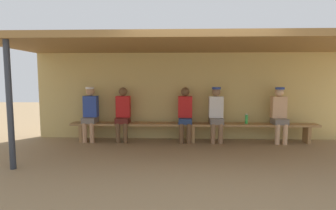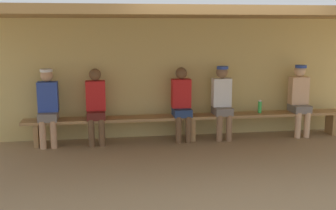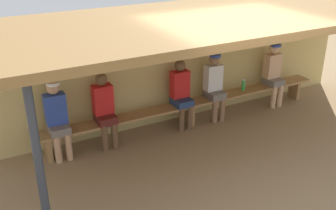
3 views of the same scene
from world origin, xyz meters
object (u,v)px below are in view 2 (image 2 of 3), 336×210
Objects in this scene: bench at (192,119)px; player_shirtless_tan at (48,104)px; player_in_blue at (96,103)px; player_middle at (182,101)px; water_bottle_blue at (260,107)px; player_leftmost at (222,99)px; player_in_red at (300,97)px.

player_shirtless_tan is (-2.54, 0.00, 0.36)m from bench.
player_middle is at bearing 0.00° from player_in_blue.
water_bottle_blue is (3.02, 0.02, -0.16)m from player_in_blue.
bench is 2.56m from player_shirtless_tan.
water_bottle_blue is (0.74, 0.02, -0.17)m from player_leftmost.
player_shirtless_tan reaches higher than player_middle.
player_leftmost reaches higher than bench.
bench is at bearing -0.08° from player_shirtless_tan.
player_leftmost is 0.75m from player_middle.
water_bottle_blue is (-0.77, 0.02, -0.17)m from player_in_red.
player_in_blue is (-3.80, -0.00, -0.02)m from player_in_red.
bench is at bearing -179.18° from water_bottle_blue.
bench is 4.46× the size of player_leftmost.
player_in_blue reaches higher than bench.
water_bottle_blue is (1.49, 0.02, -0.16)m from player_middle.
player_leftmost is 1.01× the size of player_middle.
player_in_blue is at bearing -179.99° from player_leftmost.
player_shirtless_tan is (-4.61, 0.00, 0.00)m from player_in_red.
player_leftmost reaches higher than player_in_blue.
player_shirtless_tan is 5.61× the size of water_bottle_blue.
player_in_blue is (-1.72, 0.00, 0.34)m from bench.
player_shirtless_tan is at bearing 179.97° from player_in_blue.
player_in_red is 5.61× the size of water_bottle_blue.
player_shirtless_tan is at bearing 179.92° from bench.
bench is 4.49× the size of player_in_blue.
water_bottle_blue is (1.30, 0.02, 0.19)m from bench.
player_in_red and player_leftmost have the same top height.
player_leftmost is (3.10, 0.00, 0.00)m from player_shirtless_tan.
player_middle is (1.53, 0.00, 0.00)m from player_in_blue.
player_shirtless_tan is 0.81m from player_in_blue.
player_in_red is 3.80m from player_in_blue.
bench is 25.04× the size of water_bottle_blue.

